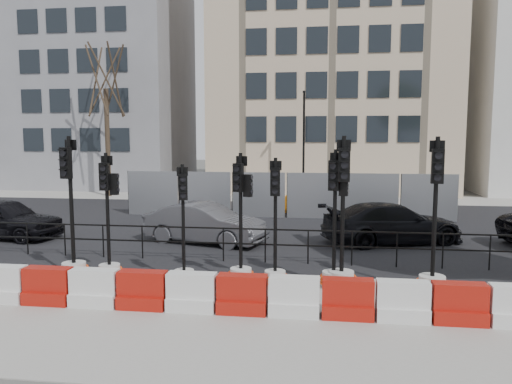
# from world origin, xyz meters

# --- Properties ---
(ground) EXTENTS (120.00, 120.00, 0.00)m
(ground) POSITION_xyz_m (0.00, 0.00, 0.00)
(ground) COLOR #51514C
(ground) RESTS_ON ground
(sidewalk_near) EXTENTS (40.00, 6.00, 0.02)m
(sidewalk_near) POSITION_xyz_m (0.00, -3.00, 0.01)
(sidewalk_near) COLOR gray
(sidewalk_near) RESTS_ON ground
(road) EXTENTS (40.00, 14.00, 0.03)m
(road) POSITION_xyz_m (0.00, 7.00, 0.01)
(road) COLOR black
(road) RESTS_ON ground
(sidewalk_far) EXTENTS (40.00, 4.00, 0.02)m
(sidewalk_far) POSITION_xyz_m (0.00, 16.00, 0.01)
(sidewalk_far) COLOR gray
(sidewalk_far) RESTS_ON ground
(building_grey) EXTENTS (11.00, 9.06, 14.00)m
(building_grey) POSITION_xyz_m (-14.00, 21.99, 7.00)
(building_grey) COLOR gray
(building_grey) RESTS_ON ground
(building_cream) EXTENTS (15.00, 10.06, 18.00)m
(building_cream) POSITION_xyz_m (2.00, 21.99, 9.00)
(building_cream) COLOR beige
(building_cream) RESTS_ON ground
(kerb_railing) EXTENTS (18.00, 0.04, 1.00)m
(kerb_railing) POSITION_xyz_m (0.00, 1.20, 0.69)
(kerb_railing) COLOR black
(kerb_railing) RESTS_ON ground
(heras_fencing) EXTENTS (14.33, 1.72, 2.00)m
(heras_fencing) POSITION_xyz_m (-0.49, 9.71, 0.71)
(heras_fencing) COLOR gray
(heras_fencing) RESTS_ON ground
(lamp_post_far) EXTENTS (0.12, 0.56, 6.00)m
(lamp_post_far) POSITION_xyz_m (0.50, 14.98, 3.22)
(lamp_post_far) COLOR black
(lamp_post_far) RESTS_ON ground
(tree_bare_far) EXTENTS (2.00, 2.00, 9.00)m
(tree_bare_far) POSITION_xyz_m (-11.00, 15.50, 6.65)
(tree_bare_far) COLOR #473828
(tree_bare_far) RESTS_ON ground
(barrier_row) EXTENTS (13.60, 0.50, 0.80)m
(barrier_row) POSITION_xyz_m (-0.00, -2.80, 0.37)
(barrier_row) COLOR #B11A0E
(barrier_row) RESTS_ON ground
(traffic_signal_a) EXTENTS (0.71, 0.71, 3.58)m
(traffic_signal_a) POSITION_xyz_m (-4.57, -1.01, 0.74)
(traffic_signal_a) COLOR beige
(traffic_signal_a) RESTS_ON ground
(traffic_signal_b) EXTENTS (0.63, 0.63, 3.18)m
(traffic_signal_b) POSITION_xyz_m (-3.68, -0.89, 0.76)
(traffic_signal_b) COLOR beige
(traffic_signal_b) RESTS_ON ground
(traffic_signal_c) EXTENTS (0.57, 0.57, 2.92)m
(traffic_signal_c) POSITION_xyz_m (-1.72, -1.03, 0.60)
(traffic_signal_c) COLOR beige
(traffic_signal_c) RESTS_ON ground
(traffic_signal_d) EXTENTS (0.63, 0.63, 3.18)m
(traffic_signal_d) POSITION_xyz_m (-0.36, -0.80, 0.76)
(traffic_signal_d) COLOR beige
(traffic_signal_d) RESTS_ON ground
(traffic_signal_e) EXTENTS (0.61, 0.61, 3.08)m
(traffic_signal_e) POSITION_xyz_m (0.48, -0.87, 0.64)
(traffic_signal_e) COLOR beige
(traffic_signal_e) RESTS_ON ground
(traffic_signal_f) EXTENTS (0.65, 0.65, 3.28)m
(traffic_signal_f) POSITION_xyz_m (1.87, -0.84, 0.78)
(traffic_signal_f) COLOR beige
(traffic_signal_f) RESTS_ON ground
(traffic_signal_g) EXTENTS (0.71, 0.71, 3.58)m
(traffic_signal_g) POSITION_xyz_m (2.05, -0.91, 0.74)
(traffic_signal_g) COLOR beige
(traffic_signal_g) RESTS_ON ground
(traffic_signal_h) EXTENTS (0.70, 0.70, 3.57)m
(traffic_signal_h) POSITION_xyz_m (4.07, -1.03, 0.74)
(traffic_signal_h) COLOR beige
(traffic_signal_h) RESTS_ON ground
(car_a) EXTENTS (2.66, 4.59, 1.43)m
(car_a) POSITION_xyz_m (-9.50, 3.40, 0.71)
(car_a) COLOR black
(car_a) RESTS_ON ground
(car_b) EXTENTS (3.53, 4.83, 1.35)m
(car_b) POSITION_xyz_m (-2.31, 3.58, 0.67)
(car_b) COLOR #454549
(car_b) RESTS_ON ground
(car_c) EXTENTS (4.83, 5.88, 1.36)m
(car_c) POSITION_xyz_m (3.89, 4.39, 0.68)
(car_c) COLOR black
(car_c) RESTS_ON ground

